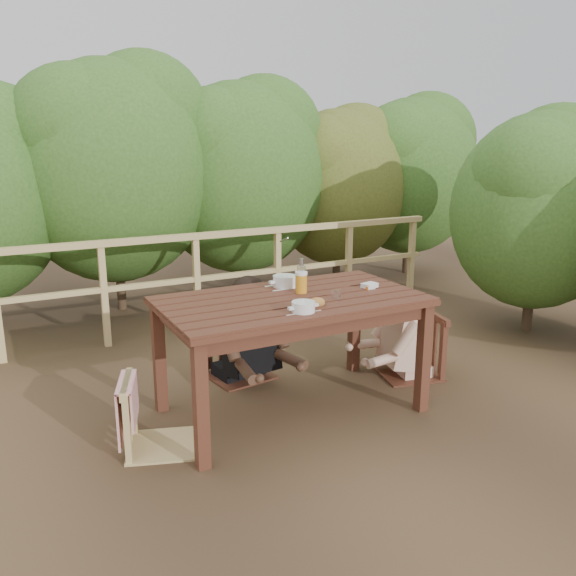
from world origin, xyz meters
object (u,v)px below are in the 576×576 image
chair_right (410,318)px  table (291,356)px  butter_tub (370,286)px  soup_near (303,308)px  soup_far (285,282)px  diner_right (414,302)px  beer_glass (301,283)px  bottle (301,277)px  chair_far (238,320)px  woman (237,298)px  tumbler (336,295)px  chair_left (158,383)px  bread_roll (316,303)px

chair_right → table: bearing=-69.9°
butter_tub → soup_near: bearing=-169.5°
butter_tub → soup_far: bearing=136.5°
soup_near → soup_far: (0.20, 0.64, 0.01)m
soup_far → butter_tub: soup_far is taller
soup_near → soup_far: 0.67m
diner_right → butter_tub: diner_right is taller
beer_glass → bottle: (0.00, -0.00, 0.05)m
beer_glass → butter_tub: beer_glass is taller
chair_far → woman: 0.18m
bottle → butter_tub: bottle is taller
soup_near → beer_glass: size_ratio=1.49×
table → tumbler: tumbler is taller
table → woman: woman is taller
chair_far → soup_far: (0.19, -0.45, 0.39)m
chair_far → soup_near: 1.15m
soup_far → chair_left: bearing=-161.3°
chair_far → soup_far: size_ratio=3.26×
table → chair_left: size_ratio=2.05×
table → tumbler: bearing=-34.8°
chair_far → bottle: bottle is taller
butter_tub → table: bearing=164.7°
chair_left → butter_tub: butter_tub is taller
diner_right → soup_far: bearing=95.5°
chair_far → chair_right: bearing=-33.8°
table → diner_right: (1.20, 0.14, 0.20)m
chair_right → beer_glass: beer_glass is taller
diner_right → butter_tub: 0.64m
table → woman: size_ratio=1.34×
soup_near → tumbler: 0.39m
soup_far → tumbler: bearing=-71.7°
woman → table: bearing=88.2°
diner_right → soup_far: size_ratio=4.16×
beer_glass → bottle: bearing=-35.1°
woman → tumbler: woman is taller
bottle → butter_tub: bearing=-11.3°
chair_right → butter_tub: chair_right is taller
woman → soup_near: (-0.01, -1.11, 0.20)m
chair_far → tumbler: 1.05m
table → woman: 0.81m
soup_far → bread_roll: soup_far is taller
bread_roll → tumbler: bearing=21.8°
beer_glass → table: bearing=-146.9°
woman → bottle: bearing=98.6°
table → bread_roll: bearing=-79.4°
chair_far → tumbler: bearing=-77.9°
chair_far → bottle: (0.21, -0.66, 0.48)m
diner_right → chair_left: bearing=108.9°
soup_near → butter_tub: (0.74, 0.32, -0.02)m
soup_far → table: bearing=-108.9°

